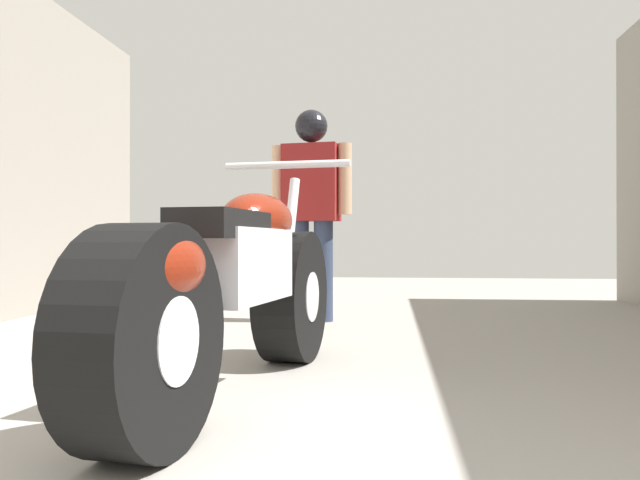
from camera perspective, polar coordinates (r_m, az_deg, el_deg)
name	(u,v)px	position (r m, az deg, el deg)	size (l,w,h in m)	color
ground_plane	(336,353)	(3.76, 1.41, -9.96)	(15.99, 15.99, 0.00)	gray
motorcycle_maroon_cruiser	(234,290)	(2.65, -7.64, -4.38)	(0.70, 2.28, 1.06)	black
mechanic_in_blue	(311,194)	(5.22, -0.77, 4.07)	(0.68, 0.30, 1.71)	#2D3851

